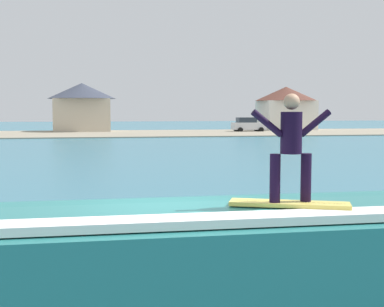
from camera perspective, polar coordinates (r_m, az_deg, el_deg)
ground_plane at (r=8.90m, az=-2.49°, el=-12.82°), size 260.00×260.00×0.00m
wave_crest at (r=8.56m, az=6.79°, el=-9.50°), size 9.66×3.10×1.24m
surfboard at (r=8.15m, az=10.38°, el=-5.33°), size 1.81×1.06×0.06m
surfer at (r=8.05m, az=10.57°, el=1.23°), size 1.25×0.32×1.62m
shoreline_bank at (r=62.49m, az=-9.52°, el=2.12°), size 120.00×18.64×0.11m
car_far_shore at (r=67.70m, az=6.02°, el=3.09°), size 4.16×2.16×1.86m
house_gabled_white at (r=74.68m, az=10.02°, el=5.05°), size 8.50×8.50×6.00m
house_small_cottage at (r=69.36m, az=-11.69°, el=5.17°), size 8.57×8.57×6.21m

